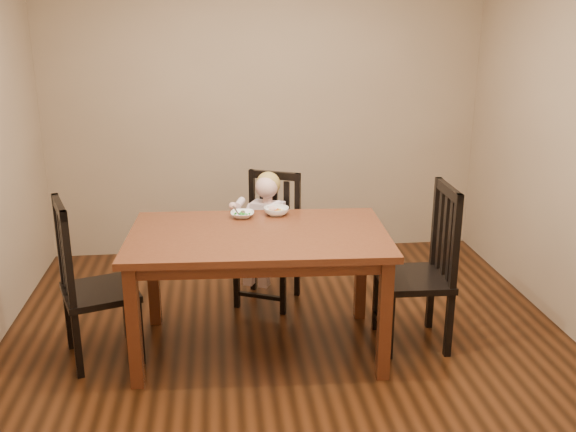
{
  "coord_description": "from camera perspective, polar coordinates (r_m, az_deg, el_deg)",
  "views": [
    {
      "loc": [
        -0.45,
        -3.88,
        2.19
      ],
      "look_at": [
        0.02,
        0.25,
        0.88
      ],
      "focal_mm": 40.0,
      "sensor_mm": 36.0,
      "label": 1
    }
  ],
  "objects": [
    {
      "name": "chair_right",
      "position": [
        4.44,
        11.82,
        -4.7
      ],
      "size": [
        0.48,
        0.5,
        1.12
      ],
      "rotation": [
        0.0,
        0.0,
        1.54
      ],
      "color": "black",
      "rests_on": "room"
    },
    {
      "name": "bowl_peas",
      "position": [
        4.47,
        -4.08,
        0.14
      ],
      "size": [
        0.18,
        0.18,
        0.04
      ],
      "primitive_type": "imported",
      "rotation": [
        0.0,
        0.0,
        -0.1
      ],
      "color": "white",
      "rests_on": "dining_table"
    },
    {
      "name": "dining_table",
      "position": [
        4.19,
        -2.64,
        -2.73
      ],
      "size": [
        1.72,
        1.08,
        0.84
      ],
      "rotation": [
        0.0,
        0.0,
        -0.05
      ],
      "color": "#4E2412",
      "rests_on": "room"
    },
    {
      "name": "toddler",
      "position": [
        4.94,
        -1.88,
        -0.87
      ],
      "size": [
        0.46,
        0.5,
        0.56
      ],
      "primitive_type": null,
      "rotation": [
        0.0,
        0.0,
        2.71
      ],
      "color": "silver",
      "rests_on": "chair_child"
    },
    {
      "name": "chair_left",
      "position": [
        4.34,
        -17.15,
        -5.85
      ],
      "size": [
        0.58,
        0.59,
        1.1
      ],
      "rotation": [
        0.0,
        0.0,
        -1.24
      ],
      "color": "black",
      "rests_on": "room"
    },
    {
      "name": "chair_child",
      "position": [
        5.03,
        -1.66,
        -2.25
      ],
      "size": [
        0.57,
        0.56,
        1.02
      ],
      "rotation": [
        0.0,
        0.0,
        2.71
      ],
      "color": "black",
      "rests_on": "room"
    },
    {
      "name": "bowl_veg",
      "position": [
        4.51,
        -1.04,
        0.43
      ],
      "size": [
        0.21,
        0.21,
        0.06
      ],
      "primitive_type": "imported",
      "rotation": [
        0.0,
        0.0,
        -0.24
      ],
      "color": "white",
      "rests_on": "dining_table"
    },
    {
      "name": "fork",
      "position": [
        4.44,
        -4.6,
        0.35
      ],
      "size": [
        0.05,
        0.12,
        0.05
      ],
      "rotation": [
        0.0,
        0.0,
        0.35
      ],
      "color": "silver",
      "rests_on": "bowl_peas"
    },
    {
      "name": "room",
      "position": [
        4.0,
        0.15,
        5.39
      ],
      "size": [
        4.01,
        4.01,
        2.71
      ],
      "color": "#45220E",
      "rests_on": "ground"
    }
  ]
}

